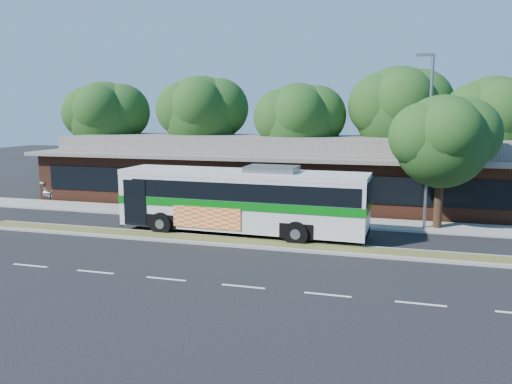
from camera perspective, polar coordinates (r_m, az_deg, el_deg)
ground at (r=23.47m, az=-4.87°, el=-6.07°), size 120.00×120.00×0.00m
median_strip at (r=23.99m, az=-4.36°, el=-5.54°), size 26.00×1.10×0.15m
sidewalk at (r=29.36m, az=-0.46°, el=-2.84°), size 44.00×2.60×0.12m
parking_lot at (r=41.09m, az=-23.79°, el=-0.28°), size 14.00×12.00×0.01m
plaza_building at (r=35.33m, az=2.53°, el=2.56°), size 33.20×11.20×4.45m
lamp_post at (r=27.25m, az=19.08°, el=6.02°), size 0.93×0.18×9.07m
tree_bg_a at (r=42.80m, az=-16.30°, el=8.35°), size 6.47×5.80×8.63m
tree_bg_b at (r=40.09m, az=-5.65°, el=9.04°), size 6.69×6.00×9.00m
tree_bg_c at (r=36.93m, az=5.49°, el=8.20°), size 6.24×5.60×8.26m
tree_bg_d at (r=37.34m, az=16.63°, el=9.14°), size 6.91×6.20×9.37m
tree_bg_e at (r=36.88m, az=25.99°, el=7.57°), size 6.47×5.80×8.50m
transit_bus at (r=25.04m, az=-1.51°, el=-0.47°), size 12.68×3.26×3.53m
sedan at (r=38.01m, az=-19.57°, el=0.33°), size 5.23×3.48×1.41m
sidewalk_tree at (r=27.65m, az=21.19°, el=5.62°), size 5.35×4.80×7.04m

